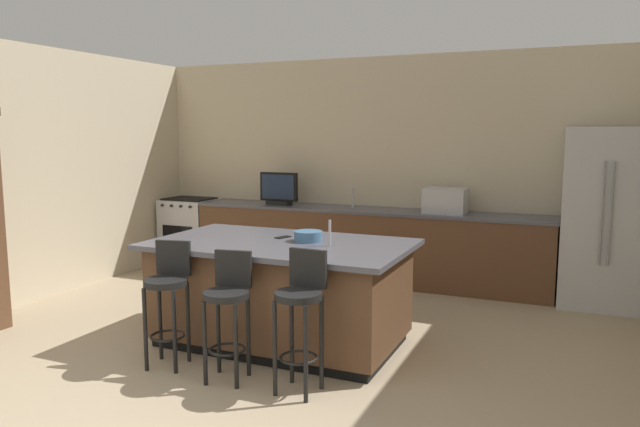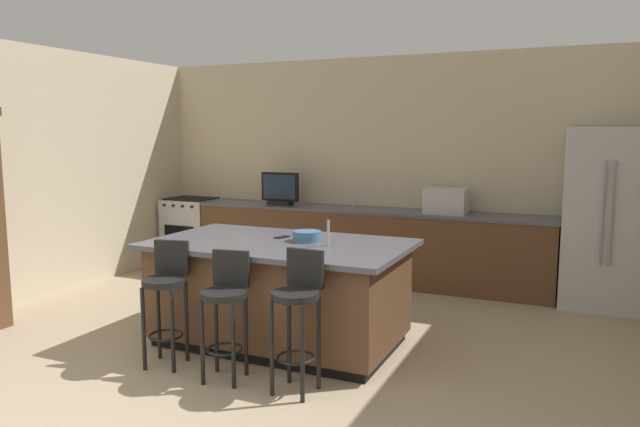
# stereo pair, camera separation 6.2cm
# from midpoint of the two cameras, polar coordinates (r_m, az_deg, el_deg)

# --- Properties ---
(wall_back) EXTENTS (6.71, 0.12, 2.79)m
(wall_back) POSITION_cam_midpoint_polar(r_m,az_deg,el_deg) (7.69, 5.51, 4.37)
(wall_back) COLOR beige
(wall_back) RESTS_ON ground_plane
(wall_left) EXTENTS (0.12, 5.41, 2.79)m
(wall_left) POSITION_cam_midpoint_polar(r_m,az_deg,el_deg) (7.33, -25.56, 3.49)
(wall_left) COLOR beige
(wall_left) RESTS_ON ground_plane
(counter_back) EXTENTS (4.53, 0.62, 0.91)m
(counter_back) POSITION_cam_midpoint_polar(r_m,az_deg,el_deg) (7.47, 4.02, -3.00)
(counter_back) COLOR brown
(counter_back) RESTS_ON ground_plane
(kitchen_island) EXTENTS (2.22, 1.30, 0.91)m
(kitchen_island) POSITION_cam_midpoint_polar(r_m,az_deg,el_deg) (5.26, -4.12, -7.50)
(kitchen_island) COLOR black
(kitchen_island) RESTS_ON ground_plane
(refrigerator) EXTENTS (0.84, 0.73, 1.90)m
(refrigerator) POSITION_cam_midpoint_polar(r_m,az_deg,el_deg) (6.93, 25.39, -0.39)
(refrigerator) COLOR #B7BABF
(refrigerator) RESTS_ON ground_plane
(range_oven) EXTENTS (0.70, 0.63, 0.93)m
(range_oven) POSITION_cam_midpoint_polar(r_m,az_deg,el_deg) (8.69, -12.53, -1.59)
(range_oven) COLOR #B7BABF
(range_oven) RESTS_ON ground_plane
(microwave) EXTENTS (0.48, 0.36, 0.30)m
(microwave) POSITION_cam_midpoint_polar(r_m,az_deg,el_deg) (7.11, 11.69, 1.22)
(microwave) COLOR #B7BABF
(microwave) RESTS_ON counter_back
(tv_monitor) EXTENTS (0.53, 0.16, 0.42)m
(tv_monitor) POSITION_cam_midpoint_polar(r_m,az_deg,el_deg) (7.79, -4.20, 2.28)
(tv_monitor) COLOR black
(tv_monitor) RESTS_ON counter_back
(sink_faucet_back) EXTENTS (0.02, 0.02, 0.24)m
(sink_faucet_back) POSITION_cam_midpoint_polar(r_m,az_deg,el_deg) (7.54, 2.93, 1.52)
(sink_faucet_back) COLOR #B2B2B7
(sink_faucet_back) RESTS_ON counter_back
(sink_faucet_island) EXTENTS (0.02, 0.02, 0.22)m
(sink_faucet_island) POSITION_cam_midpoint_polar(r_m,az_deg,el_deg) (4.94, 0.58, -1.87)
(sink_faucet_island) COLOR #B2B2B7
(sink_faucet_island) RESTS_ON kitchen_island
(bar_stool_left) EXTENTS (0.35, 0.36, 0.99)m
(bar_stool_left) POSITION_cam_midpoint_polar(r_m,az_deg,el_deg) (4.89, -14.74, -7.30)
(bar_stool_left) COLOR black
(bar_stool_left) RESTS_ON ground_plane
(bar_stool_center) EXTENTS (0.34, 0.36, 0.96)m
(bar_stool_center) POSITION_cam_midpoint_polar(r_m,az_deg,el_deg) (4.53, -9.21, -8.60)
(bar_stool_center) COLOR black
(bar_stool_center) RESTS_ON ground_plane
(bar_stool_right) EXTENTS (0.34, 0.34, 1.02)m
(bar_stool_right) POSITION_cam_midpoint_polar(r_m,az_deg,el_deg) (4.26, -2.30, -9.00)
(bar_stool_right) COLOR black
(bar_stool_right) RESTS_ON ground_plane
(fruit_bowl) EXTENTS (0.25, 0.25, 0.09)m
(fruit_bowl) POSITION_cam_midpoint_polar(r_m,az_deg,el_deg) (5.17, -1.48, -2.18)
(fruit_bowl) COLOR #3F668C
(fruit_bowl) RESTS_ON kitchen_island
(cell_phone) EXTENTS (0.11, 0.16, 0.01)m
(cell_phone) POSITION_cam_midpoint_polar(r_m,az_deg,el_deg) (5.36, -3.92, -2.28)
(cell_phone) COLOR black
(cell_phone) RESTS_ON kitchen_island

